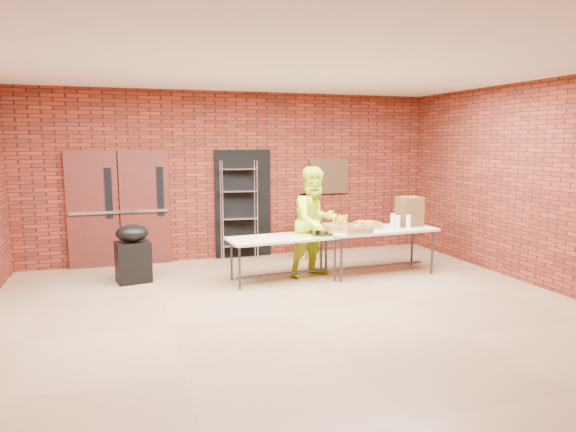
# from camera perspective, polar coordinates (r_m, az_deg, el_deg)

# --- Properties ---
(room) EXTENTS (8.08, 7.08, 3.28)m
(room) POSITION_cam_1_polar(r_m,az_deg,el_deg) (6.66, 0.93, 2.59)
(room) COLOR #8B6C4B
(room) RESTS_ON ground
(double_doors) EXTENTS (1.78, 0.12, 2.10)m
(double_doors) POSITION_cam_1_polar(r_m,az_deg,el_deg) (9.77, -18.20, 0.79)
(double_doors) COLOR #471714
(double_doors) RESTS_ON room
(dark_doorway) EXTENTS (1.10, 0.06, 2.10)m
(dark_doorway) POSITION_cam_1_polar(r_m,az_deg,el_deg) (10.05, -5.01, 1.35)
(dark_doorway) COLOR black
(dark_doorway) RESTS_ON room
(bronze_plaque) EXTENTS (0.85, 0.04, 0.70)m
(bronze_plaque) POSITION_cam_1_polar(r_m,az_deg,el_deg) (10.55, 4.55, 4.41)
(bronze_plaque) COLOR #3D2C18
(bronze_plaque) RESTS_ON room
(wire_rack) EXTENTS (0.72, 0.32, 1.90)m
(wire_rack) POSITION_cam_1_polar(r_m,az_deg,el_deg) (9.91, -5.45, 0.65)
(wire_rack) COLOR #B6B7BE
(wire_rack) RESTS_ON room
(table_left) EXTENTS (1.83, 0.88, 0.73)m
(table_left) POSITION_cam_1_polar(r_m,az_deg,el_deg) (8.31, -0.57, -2.75)
(table_left) COLOR beige
(table_left) RESTS_ON room
(table_right) EXTENTS (1.94, 0.86, 0.79)m
(table_right) POSITION_cam_1_polar(r_m,az_deg,el_deg) (8.92, 10.13, -1.78)
(table_right) COLOR beige
(table_right) RESTS_ON room
(basket_bananas) EXTENTS (0.47, 0.36, 0.15)m
(basket_bananas) POSITION_cam_1_polar(r_m,az_deg,el_deg) (8.56, 5.61, -1.23)
(basket_bananas) COLOR #9F6B40
(basket_bananas) RESTS_ON table_right
(basket_oranges) EXTENTS (0.42, 0.33, 0.13)m
(basket_oranges) POSITION_cam_1_polar(r_m,az_deg,el_deg) (8.88, 8.86, -0.99)
(basket_oranges) COLOR #9F6B40
(basket_oranges) RESTS_ON table_right
(basket_apples) EXTENTS (0.44, 0.34, 0.14)m
(basket_apples) POSITION_cam_1_polar(r_m,az_deg,el_deg) (8.44, 7.61, -1.43)
(basket_apples) COLOR #9F6B40
(basket_apples) RESTS_ON table_right
(muffin_tray) EXTENTS (0.38, 0.38, 0.10)m
(muffin_tray) POSITION_cam_1_polar(r_m,az_deg,el_deg) (8.44, 3.83, -1.87)
(muffin_tray) COLOR #1B5516
(muffin_tray) RESTS_ON table_left
(napkin_box) EXTENTS (0.16, 0.11, 0.05)m
(napkin_box) POSITION_cam_1_polar(r_m,az_deg,el_deg) (8.17, -2.97, -2.32)
(napkin_box) COLOR silver
(napkin_box) RESTS_ON table_left
(coffee_dispenser) EXTENTS (0.39, 0.35, 0.52)m
(coffee_dispenser) POSITION_cam_1_polar(r_m,az_deg,el_deg) (9.25, 13.33, 0.51)
(coffee_dispenser) COLOR brown
(coffee_dispenser) RESTS_ON table_right
(cup_stack_front) EXTENTS (0.07, 0.07, 0.22)m
(cup_stack_front) POSITION_cam_1_polar(r_m,az_deg,el_deg) (8.92, 12.11, -0.68)
(cup_stack_front) COLOR silver
(cup_stack_front) RESTS_ON table_right
(cup_stack_mid) EXTENTS (0.08, 0.08, 0.24)m
(cup_stack_mid) POSITION_cam_1_polar(r_m,az_deg,el_deg) (8.93, 13.25, -0.66)
(cup_stack_mid) COLOR silver
(cup_stack_mid) RESTS_ON table_right
(cup_stack_back) EXTENTS (0.08, 0.08, 0.25)m
(cup_stack_back) POSITION_cam_1_polar(r_m,az_deg,el_deg) (8.97, 11.58, -0.54)
(cup_stack_back) COLOR silver
(cup_stack_back) RESTS_ON table_right
(covered_grill) EXTENTS (0.58, 0.51, 0.94)m
(covered_grill) POSITION_cam_1_polar(r_m,az_deg,el_deg) (8.66, -16.85, -3.99)
(covered_grill) COLOR black
(covered_grill) RESTS_ON room
(volunteer_woman) EXTENTS (0.59, 0.45, 1.46)m
(volunteer_woman) POSITION_cam_1_polar(r_m,az_deg,el_deg) (9.78, 2.42, -0.71)
(volunteer_woman) COLOR #BBDA18
(volunteer_woman) RESTS_ON room
(volunteer_man) EXTENTS (1.07, 0.94, 1.85)m
(volunteer_man) POSITION_cam_1_polar(r_m,az_deg,el_deg) (8.62, 3.01, -0.64)
(volunteer_man) COLOR #BBDA18
(volunteer_man) RESTS_ON room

